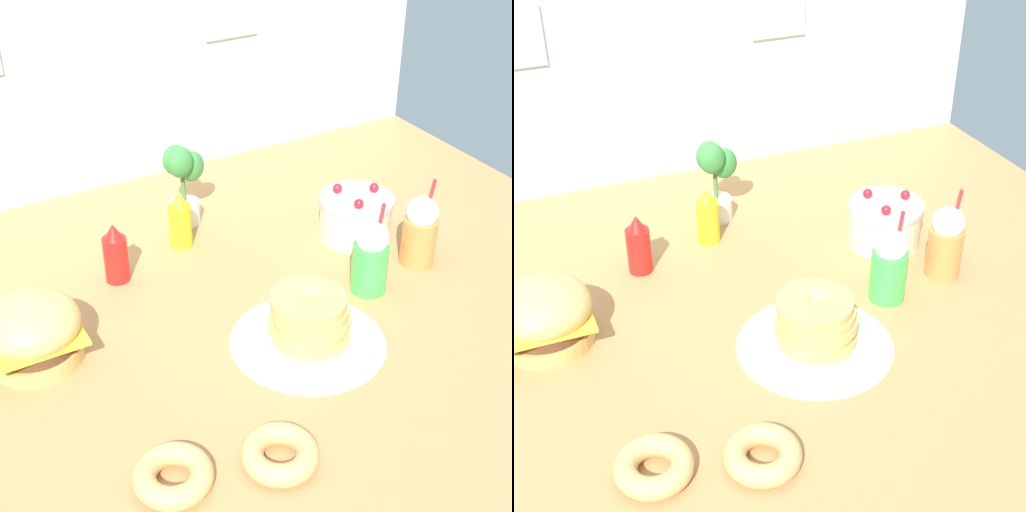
% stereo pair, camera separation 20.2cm
% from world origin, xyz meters
% --- Properties ---
extents(ground_plane, '(2.47, 2.03, 0.02)m').
position_xyz_m(ground_plane, '(0.00, 0.00, -0.01)').
color(ground_plane, '#B27F4C').
extents(back_wall, '(2.47, 0.04, 0.87)m').
position_xyz_m(back_wall, '(0.00, 1.01, 0.44)').
color(back_wall, silver).
rests_on(back_wall, ground_plane).
extents(doily_mat, '(0.41, 0.41, 0.00)m').
position_xyz_m(doily_mat, '(0.09, -0.09, 0.00)').
color(doily_mat, white).
rests_on(doily_mat, ground_plane).
extents(burger, '(0.24, 0.24, 0.18)m').
position_xyz_m(burger, '(-0.53, 0.20, 0.08)').
color(burger, '#DBA859').
rests_on(burger, ground_plane).
extents(pancake_stack, '(0.31, 0.31, 0.16)m').
position_xyz_m(pancake_stack, '(0.09, -0.09, 0.07)').
color(pancake_stack, white).
rests_on(pancake_stack, doily_mat).
extents(layer_cake, '(0.23, 0.23, 0.17)m').
position_xyz_m(layer_cake, '(0.51, 0.28, 0.07)').
color(layer_cake, beige).
rests_on(layer_cake, ground_plane).
extents(ketchup_bottle, '(0.07, 0.07, 0.18)m').
position_xyz_m(ketchup_bottle, '(-0.23, 0.42, 0.09)').
color(ketchup_bottle, red).
rests_on(ketchup_bottle, ground_plane).
extents(mustard_bottle, '(0.07, 0.07, 0.18)m').
position_xyz_m(mustard_bottle, '(0.01, 0.51, 0.09)').
color(mustard_bottle, yellow).
rests_on(mustard_bottle, ground_plane).
extents(cream_soda_cup, '(0.10, 0.10, 0.28)m').
position_xyz_m(cream_soda_cup, '(0.37, 0.03, 0.11)').
color(cream_soda_cup, green).
rests_on(cream_soda_cup, ground_plane).
extents(orange_float_cup, '(0.10, 0.10, 0.28)m').
position_xyz_m(orange_float_cup, '(0.58, 0.07, 0.11)').
color(orange_float_cup, orange).
rests_on(orange_float_cup, ground_plane).
extents(donut_pink_glaze, '(0.17, 0.17, 0.05)m').
position_xyz_m(donut_pink_glaze, '(-0.40, -0.34, 0.03)').
color(donut_pink_glaze, tan).
rests_on(donut_pink_glaze, ground_plane).
extents(donut_chocolate, '(0.17, 0.17, 0.05)m').
position_xyz_m(donut_chocolate, '(-0.18, -0.40, 0.03)').
color(donut_chocolate, tan).
rests_on(donut_chocolate, ground_plane).
extents(potted_plant, '(0.13, 0.11, 0.28)m').
position_xyz_m(potted_plant, '(0.08, 0.63, 0.15)').
color(potted_plant, white).
rests_on(potted_plant, ground_plane).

